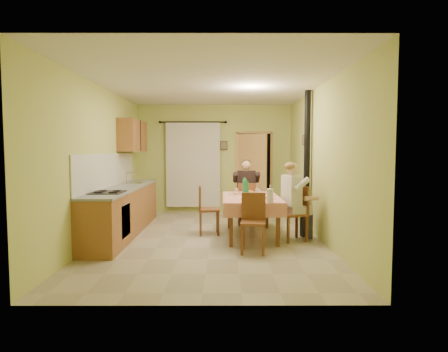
{
  "coord_description": "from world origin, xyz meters",
  "views": [
    {
      "loc": [
        0.24,
        -6.83,
        1.63
      ],
      "look_at": [
        0.25,
        0.1,
        1.15
      ],
      "focal_mm": 30.0,
      "sensor_mm": 36.0,
      "label": 1
    }
  ],
  "objects_px": {
    "man_right": "(293,192)",
    "man_far": "(246,185)",
    "chair_right": "(293,224)",
    "chair_near": "(253,235)",
    "chair_left": "(208,219)",
    "stove_flue": "(307,180)",
    "chair_far": "(246,212)",
    "dining_table": "(251,217)"
  },
  "relations": [
    {
      "from": "man_right",
      "to": "man_far",
      "type": "bearing_deg",
      "value": 9.33
    },
    {
      "from": "chair_right",
      "to": "man_far",
      "type": "height_order",
      "value": "man_far"
    },
    {
      "from": "chair_near",
      "to": "chair_left",
      "type": "xyz_separation_m",
      "value": [
        -0.76,
        1.3,
        0.0
      ]
    },
    {
      "from": "man_right",
      "to": "stove_flue",
      "type": "height_order",
      "value": "stove_flue"
    },
    {
      "from": "chair_far",
      "to": "man_right",
      "type": "xyz_separation_m",
      "value": [
        0.75,
        -1.44,
        0.59
      ]
    },
    {
      "from": "chair_far",
      "to": "chair_left",
      "type": "bearing_deg",
      "value": -129.33
    },
    {
      "from": "chair_near",
      "to": "chair_left",
      "type": "distance_m",
      "value": 1.51
    },
    {
      "from": "chair_right",
      "to": "man_right",
      "type": "distance_m",
      "value": 0.59
    },
    {
      "from": "chair_right",
      "to": "man_right",
      "type": "relative_size",
      "value": 0.71
    },
    {
      "from": "dining_table",
      "to": "chair_left",
      "type": "xyz_separation_m",
      "value": [
        -0.81,
        0.19,
        -0.09
      ]
    },
    {
      "from": "man_far",
      "to": "chair_left",
      "type": "bearing_deg",
      "value": -128.97
    },
    {
      "from": "chair_far",
      "to": "stove_flue",
      "type": "relative_size",
      "value": 0.33
    },
    {
      "from": "dining_table",
      "to": "chair_right",
      "type": "xyz_separation_m",
      "value": [
        0.74,
        -0.31,
        -0.09
      ]
    },
    {
      "from": "chair_near",
      "to": "chair_right",
      "type": "xyz_separation_m",
      "value": [
        0.79,
        0.79,
        0.0
      ]
    },
    {
      "from": "man_right",
      "to": "chair_right",
      "type": "bearing_deg",
      "value": -90.0
    },
    {
      "from": "chair_near",
      "to": "man_far",
      "type": "relative_size",
      "value": 0.68
    },
    {
      "from": "chair_near",
      "to": "man_far",
      "type": "xyz_separation_m",
      "value": [
        0.03,
        2.24,
        0.59
      ]
    },
    {
      "from": "chair_left",
      "to": "man_right",
      "type": "distance_m",
      "value": 1.73
    },
    {
      "from": "chair_right",
      "to": "stove_flue",
      "type": "distance_m",
      "value": 1.13
    },
    {
      "from": "dining_table",
      "to": "man_far",
      "type": "height_order",
      "value": "man_far"
    },
    {
      "from": "chair_left",
      "to": "man_far",
      "type": "bearing_deg",
      "value": 135.92
    },
    {
      "from": "dining_table",
      "to": "chair_far",
      "type": "distance_m",
      "value": 1.13
    },
    {
      "from": "chair_left",
      "to": "man_far",
      "type": "distance_m",
      "value": 1.37
    },
    {
      "from": "chair_far",
      "to": "man_far",
      "type": "height_order",
      "value": "man_far"
    },
    {
      "from": "chair_far",
      "to": "stove_flue",
      "type": "xyz_separation_m",
      "value": [
        1.16,
        -0.67,
        0.74
      ]
    },
    {
      "from": "chair_far",
      "to": "chair_left",
      "type": "height_order",
      "value": "chair_left"
    },
    {
      "from": "man_far",
      "to": "chair_near",
      "type": "bearing_deg",
      "value": -89.74
    },
    {
      "from": "chair_far",
      "to": "chair_left",
      "type": "distance_m",
      "value": 1.22
    },
    {
      "from": "chair_far",
      "to": "man_right",
      "type": "distance_m",
      "value": 1.73
    },
    {
      "from": "chair_left",
      "to": "man_far",
      "type": "xyz_separation_m",
      "value": [
        0.79,
        0.94,
        0.59
      ]
    },
    {
      "from": "chair_near",
      "to": "chair_right",
      "type": "relative_size",
      "value": 0.95
    },
    {
      "from": "dining_table",
      "to": "chair_near",
      "type": "height_order",
      "value": "chair_near"
    },
    {
      "from": "chair_far",
      "to": "chair_near",
      "type": "bearing_deg",
      "value": -89.74
    },
    {
      "from": "chair_far",
      "to": "chair_right",
      "type": "height_order",
      "value": "chair_right"
    },
    {
      "from": "chair_right",
      "to": "chair_left",
      "type": "relative_size",
      "value": 1.04
    },
    {
      "from": "chair_right",
      "to": "chair_left",
      "type": "xyz_separation_m",
      "value": [
        -1.55,
        0.5,
        -0.0
      ]
    },
    {
      "from": "dining_table",
      "to": "man_right",
      "type": "xyz_separation_m",
      "value": [
        0.73,
        -0.31,
        0.5
      ]
    },
    {
      "from": "chair_near",
      "to": "man_far",
      "type": "height_order",
      "value": "man_far"
    },
    {
      "from": "dining_table",
      "to": "chair_right",
      "type": "distance_m",
      "value": 0.81
    },
    {
      "from": "chair_far",
      "to": "dining_table",
      "type": "bearing_deg",
      "value": -88.01
    },
    {
      "from": "chair_right",
      "to": "man_far",
      "type": "xyz_separation_m",
      "value": [
        -0.76,
        1.45,
        0.59
      ]
    },
    {
      "from": "chair_far",
      "to": "chair_right",
      "type": "bearing_deg",
      "value": -61.01
    }
  ]
}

